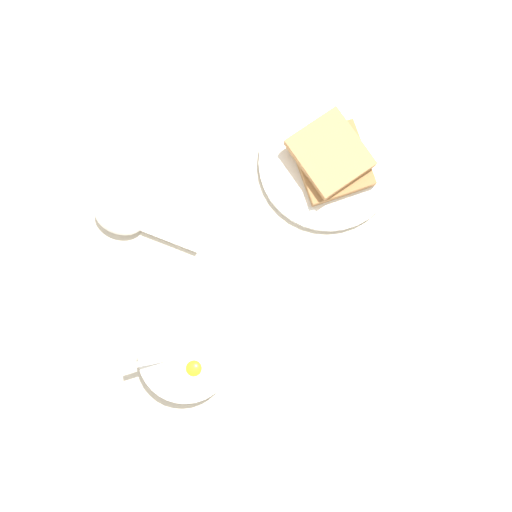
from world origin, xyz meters
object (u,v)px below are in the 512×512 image
(egg_bowl, at_px, (184,354))
(toast_sandwich, at_px, (328,158))
(toast_plate, at_px, (325,163))
(soup_spoon, at_px, (124,219))

(egg_bowl, height_order, toast_sandwich, egg_bowl)
(toast_sandwich, bearing_deg, toast_plate, 83.05)
(toast_sandwich, distance_m, soup_spoon, 0.31)
(toast_plate, xyz_separation_m, toast_sandwich, (-0.00, -0.00, 0.03))
(egg_bowl, xyz_separation_m, soup_spoon, (0.20, 0.09, -0.01))
(toast_plate, distance_m, soup_spoon, 0.31)
(toast_plate, relative_size, toast_sandwich, 1.48)
(toast_plate, relative_size, soup_spoon, 1.26)
(egg_bowl, bearing_deg, toast_sandwich, -37.57)
(egg_bowl, height_order, toast_plate, egg_bowl)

